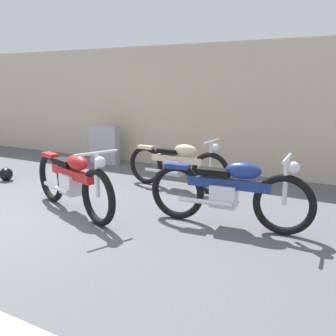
# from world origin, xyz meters

# --- Properties ---
(ground_plane) EXTENTS (40.00, 40.00, 0.00)m
(ground_plane) POSITION_xyz_m (0.00, 0.00, 0.00)
(ground_plane) COLOR #56565B
(building_wall) EXTENTS (18.00, 0.30, 2.66)m
(building_wall) POSITION_xyz_m (0.00, 4.33, 1.33)
(building_wall) COLOR beige
(building_wall) RESTS_ON ground_plane
(stone_marker) EXTENTS (0.73, 0.26, 0.89)m
(stone_marker) POSITION_xyz_m (-1.32, 3.64, 0.44)
(stone_marker) COLOR #9E9EA3
(stone_marker) RESTS_ON ground_plane
(helmet) EXTENTS (0.25, 0.25, 0.25)m
(helmet) POSITION_xyz_m (-1.91, 1.37, 0.13)
(helmet) COLOR black
(helmet) RESTS_ON ground_plane
(motorcycle_cream) EXTENTS (2.04, 0.57, 0.92)m
(motorcycle_cream) POSITION_xyz_m (1.24, 2.53, 0.44)
(motorcycle_cream) COLOR black
(motorcycle_cream) RESTS_ON ground_plane
(motorcycle_red) EXTENTS (2.12, 0.95, 0.99)m
(motorcycle_red) POSITION_xyz_m (0.58, 0.60, 0.48)
(motorcycle_red) COLOR black
(motorcycle_red) RESTS_ON ground_plane
(motorcycle_blue) EXTENTS (2.20, 0.61, 0.99)m
(motorcycle_blue) POSITION_xyz_m (2.74, 1.19, 0.48)
(motorcycle_blue) COLOR black
(motorcycle_blue) RESTS_ON ground_plane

